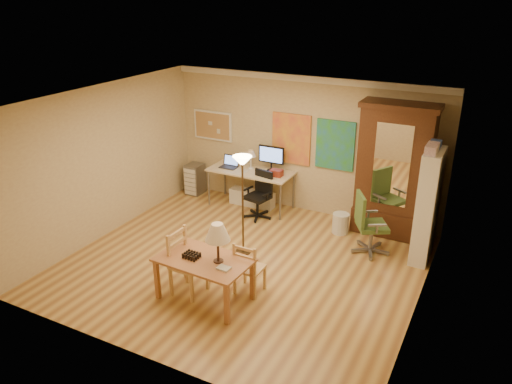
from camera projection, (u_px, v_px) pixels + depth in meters
The scene contains 16 objects.
floor at pixel (243, 264), 8.18m from camera, with size 5.50×5.50×0.00m, color olive.
crown_molding at pixel (305, 79), 9.19m from camera, with size 5.50×0.08×0.12m, color white.
corkboard at pixel (213, 126), 10.50m from camera, with size 0.90×0.04×0.62m, color #A4894D.
art_panel_left at pixel (291, 139), 9.76m from camera, with size 0.80×0.04×1.00m, color yellow.
art_panel_right at pixel (335, 145), 9.38m from camera, with size 0.75×0.04×0.95m, color teal.
dining_table at pixel (209, 252), 6.95m from camera, with size 1.36×0.86×1.24m.
ladder_chair_back at pixel (249, 269), 7.28m from camera, with size 0.39×0.37×0.84m.
ladder_chair_left at pixel (187, 265), 7.27m from camera, with size 0.45×0.47×0.98m.
torchiere_lamp at pixel (242, 177), 8.01m from camera, with size 0.31×0.31×1.73m.
computer_desk at pixel (253, 184), 10.16m from camera, with size 1.72×0.75×1.30m.
office_chair_black at pixel (259, 205), 9.76m from camera, with size 0.57×0.57×0.93m.
office_chair_green at pixel (369, 237), 8.44m from camera, with size 0.67×0.67×1.07m.
drawer_cart at pixel (195, 179), 10.86m from camera, with size 0.33×0.40×0.66m.
armoire at pixel (393, 179), 8.84m from camera, with size 1.32×0.62×2.42m.
bookshelf at pixel (427, 207), 8.02m from camera, with size 0.28×0.75×1.87m.
wastebin at pixel (341, 223), 9.15m from camera, with size 0.30×0.30×0.38m, color silver.
Camera 1 is at (3.44, -6.22, 4.22)m, focal length 35.00 mm.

